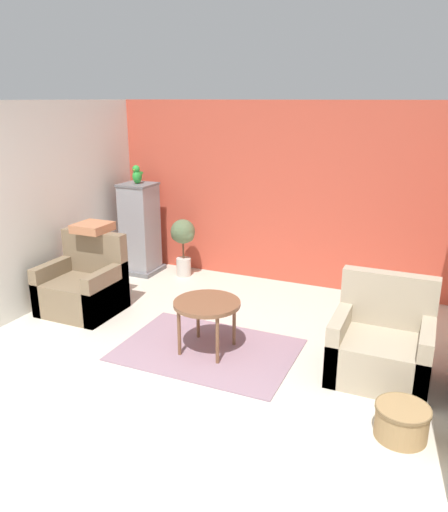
# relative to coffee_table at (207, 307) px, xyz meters

# --- Properties ---
(ground_plane) EXTENTS (20.00, 20.00, 0.00)m
(ground_plane) POSITION_rel_coffee_table_xyz_m (-0.04, -1.19, -0.48)
(ground_plane) COLOR beige
(ground_plane) RESTS_ON ground
(wall_back_accent) EXTENTS (4.71, 0.06, 2.42)m
(wall_back_accent) POSITION_rel_coffee_table_xyz_m (-0.04, 2.26, 0.73)
(wall_back_accent) COLOR #C64C38
(wall_back_accent) RESTS_ON ground_plane
(wall_left) EXTENTS (0.06, 3.42, 2.42)m
(wall_left) POSITION_rel_coffee_table_xyz_m (-2.37, 0.52, 0.73)
(wall_left) COLOR silver
(wall_left) RESTS_ON ground_plane
(area_rug) EXTENTS (1.75, 1.22, 0.01)m
(area_rug) POSITION_rel_coffee_table_xyz_m (-0.00, -0.00, -0.47)
(area_rug) COLOR gray
(area_rug) RESTS_ON ground_plane
(coffee_table) EXTENTS (0.66, 0.66, 0.53)m
(coffee_table) POSITION_rel_coffee_table_xyz_m (0.00, 0.00, 0.00)
(coffee_table) COLOR brown
(coffee_table) RESTS_ON ground_plane
(armchair_left) EXTENTS (0.86, 0.74, 0.92)m
(armchair_left) POSITION_rel_coffee_table_xyz_m (-1.78, 0.31, -0.19)
(armchair_left) COLOR #7A664C
(armchair_left) RESTS_ON ground_plane
(armchair_right) EXTENTS (0.86, 0.74, 0.92)m
(armchair_right) POSITION_rel_coffee_table_xyz_m (1.65, 0.20, -0.19)
(armchair_right) COLOR tan
(armchair_right) RESTS_ON ground_plane
(birdcage) EXTENTS (0.52, 0.52, 1.30)m
(birdcage) POSITION_rel_coffee_table_xyz_m (-1.93, 1.79, 0.16)
(birdcage) COLOR slate
(birdcage) RESTS_ON ground_plane
(parrot) EXTENTS (0.12, 0.22, 0.26)m
(parrot) POSITION_rel_coffee_table_xyz_m (-1.93, 1.79, 0.94)
(parrot) COLOR green
(parrot) RESTS_ON birdcage
(potted_plant) EXTENTS (0.38, 0.34, 0.82)m
(potted_plant) POSITION_rel_coffee_table_xyz_m (-1.28, 1.88, 0.07)
(potted_plant) COLOR beige
(potted_plant) RESTS_ON ground_plane
(wicker_basket) EXTENTS (0.41, 0.41, 0.26)m
(wicker_basket) POSITION_rel_coffee_table_xyz_m (1.91, -0.63, -0.34)
(wicker_basket) COLOR #A37F51
(wicker_basket) RESTS_ON ground_plane
(throw_pillow) EXTENTS (0.39, 0.39, 0.10)m
(throw_pillow) POSITION_rel_coffee_table_xyz_m (-1.78, 0.57, 0.49)
(throw_pillow) COLOR #B2704C
(throw_pillow) RESTS_ON armchair_left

